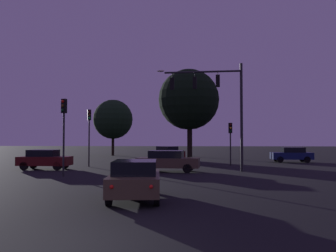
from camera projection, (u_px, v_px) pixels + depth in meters
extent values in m
plane|color=black|center=(164.00, 165.00, 31.88)|extent=(168.00, 168.00, 0.00)
cylinder|color=#232326|center=(242.00, 117.00, 25.33)|extent=(0.20, 0.20, 7.90)
cylinder|color=#232326|center=(202.00, 72.00, 25.83)|extent=(5.66, 0.50, 0.14)
ellipsoid|color=#F4EACC|center=(161.00, 71.00, 26.26)|extent=(0.56, 0.28, 0.16)
cylinder|color=#232326|center=(218.00, 73.00, 25.68)|extent=(0.05, 0.05, 0.25)
cube|color=black|center=(218.00, 81.00, 25.66)|extent=(0.31, 0.26, 0.90)
sphere|color=red|center=(218.00, 77.00, 25.81)|extent=(0.18, 0.18, 0.18)
sphere|color=#56380C|center=(218.00, 81.00, 25.80)|extent=(0.18, 0.18, 0.18)
sphere|color=#0C4219|center=(218.00, 85.00, 25.79)|extent=(0.18, 0.18, 0.18)
cylinder|color=#232326|center=(195.00, 74.00, 25.90)|extent=(0.05, 0.05, 0.36)
cube|color=black|center=(195.00, 83.00, 25.88)|extent=(0.31, 0.26, 0.90)
sphere|color=red|center=(195.00, 79.00, 26.03)|extent=(0.18, 0.18, 0.18)
sphere|color=#56380C|center=(195.00, 83.00, 26.02)|extent=(0.18, 0.18, 0.18)
sphere|color=#0C4219|center=(195.00, 87.00, 26.01)|extent=(0.18, 0.18, 0.18)
cylinder|color=#232326|center=(172.00, 75.00, 26.13)|extent=(0.05, 0.05, 0.40)
cube|color=black|center=(172.00, 84.00, 26.10)|extent=(0.31, 0.26, 0.90)
sphere|color=red|center=(172.00, 80.00, 26.25)|extent=(0.18, 0.18, 0.18)
sphere|color=#56380C|center=(172.00, 84.00, 26.24)|extent=(0.18, 0.18, 0.18)
sphere|color=#0C4219|center=(172.00, 88.00, 26.23)|extent=(0.18, 0.18, 0.18)
cylinder|color=#232326|center=(64.00, 145.00, 21.91)|extent=(0.12, 0.12, 3.99)
cube|color=black|center=(64.00, 106.00, 22.00)|extent=(0.36, 0.33, 0.90)
sphere|color=red|center=(63.00, 101.00, 21.89)|extent=(0.18, 0.18, 0.18)
sphere|color=#56380C|center=(63.00, 106.00, 21.88)|extent=(0.18, 0.18, 0.18)
sphere|color=#0C4219|center=(63.00, 110.00, 21.86)|extent=(0.18, 0.18, 0.18)
cylinder|color=#232326|center=(230.00, 150.00, 30.22)|extent=(0.12, 0.12, 2.86)
cube|color=black|center=(230.00, 128.00, 30.29)|extent=(0.32, 0.26, 0.90)
sphere|color=#4C0A0A|center=(231.00, 125.00, 30.16)|extent=(0.18, 0.18, 0.18)
sphere|color=#F9A319|center=(231.00, 128.00, 30.15)|extent=(0.18, 0.18, 0.18)
sphere|color=#0C4219|center=(231.00, 131.00, 30.14)|extent=(0.18, 0.18, 0.18)
cylinder|color=#232326|center=(89.00, 143.00, 29.55)|extent=(0.12, 0.12, 3.96)
cube|color=black|center=(89.00, 115.00, 29.64)|extent=(0.37, 0.34, 0.90)
sphere|color=#4C0A0A|center=(89.00, 111.00, 29.52)|extent=(0.18, 0.18, 0.18)
sphere|color=#56380C|center=(89.00, 115.00, 29.51)|extent=(0.18, 0.18, 0.18)
sphere|color=#1EE04C|center=(89.00, 118.00, 29.50)|extent=(0.18, 0.18, 0.18)
cube|color=#473828|center=(135.00, 182.00, 13.54)|extent=(2.26, 4.15, 0.68)
cube|color=black|center=(135.00, 167.00, 13.41)|extent=(1.82, 2.30, 0.52)
cylinder|color=black|center=(118.00, 187.00, 14.82)|extent=(0.26, 0.66, 0.64)
cylinder|color=black|center=(157.00, 187.00, 14.86)|extent=(0.26, 0.66, 0.64)
cylinder|color=black|center=(109.00, 197.00, 12.19)|extent=(0.26, 0.66, 0.64)
cylinder|color=black|center=(157.00, 197.00, 12.24)|extent=(0.26, 0.66, 0.64)
sphere|color=red|center=(112.00, 187.00, 11.53)|extent=(0.14, 0.14, 0.14)
sphere|color=red|center=(151.00, 187.00, 11.56)|extent=(0.14, 0.14, 0.14)
cube|color=#4C0F0F|center=(45.00, 161.00, 26.91)|extent=(3.92, 1.75, 0.68)
cube|color=black|center=(43.00, 153.00, 26.95)|extent=(2.12, 1.49, 0.52)
cylinder|color=black|center=(65.00, 165.00, 27.56)|extent=(0.64, 0.20, 0.64)
cylinder|color=black|center=(57.00, 166.00, 26.04)|extent=(0.64, 0.20, 0.64)
cylinder|color=black|center=(33.00, 164.00, 27.76)|extent=(0.64, 0.20, 0.64)
cylinder|color=black|center=(24.00, 166.00, 26.24)|extent=(0.64, 0.20, 0.64)
sphere|color=red|center=(24.00, 159.00, 27.67)|extent=(0.14, 0.14, 0.14)
sphere|color=red|center=(17.00, 160.00, 26.47)|extent=(0.14, 0.14, 0.14)
cube|color=#473828|center=(168.00, 163.00, 25.01)|extent=(4.58, 2.25, 0.68)
cube|color=black|center=(166.00, 154.00, 25.05)|extent=(2.52, 1.81, 0.52)
cylinder|color=black|center=(190.00, 167.00, 25.58)|extent=(0.66, 0.26, 0.64)
cylinder|color=black|center=(187.00, 169.00, 23.94)|extent=(0.66, 0.26, 0.64)
cylinder|color=black|center=(151.00, 166.00, 26.04)|extent=(0.66, 0.26, 0.64)
cylinder|color=black|center=(146.00, 168.00, 24.41)|extent=(0.66, 0.26, 0.64)
sphere|color=red|center=(140.00, 160.00, 26.00)|extent=(0.14, 0.14, 0.14)
sphere|color=red|center=(136.00, 161.00, 24.72)|extent=(0.14, 0.14, 0.14)
cube|color=#4C0F0F|center=(168.00, 154.00, 39.90)|extent=(4.06, 4.28, 0.68)
cube|color=black|center=(167.00, 149.00, 40.04)|extent=(2.64, 2.70, 0.52)
cylinder|color=black|center=(181.00, 157.00, 39.31)|extent=(0.57, 0.61, 0.64)
cylinder|color=black|center=(169.00, 157.00, 38.32)|extent=(0.57, 0.61, 0.64)
cylinder|color=black|center=(167.00, 156.00, 41.46)|extent=(0.57, 0.61, 0.64)
cylinder|color=black|center=(155.00, 157.00, 40.46)|extent=(0.57, 0.61, 0.64)
sphere|color=red|center=(162.00, 152.00, 41.93)|extent=(0.14, 0.14, 0.14)
sphere|color=red|center=(153.00, 153.00, 41.15)|extent=(0.14, 0.14, 0.14)
cube|color=#0F1947|center=(291.00, 156.00, 35.16)|extent=(3.96, 1.86, 0.68)
cube|color=black|center=(293.00, 150.00, 35.17)|extent=(2.14, 1.58, 0.52)
cylinder|color=black|center=(280.00, 160.00, 34.45)|extent=(0.64, 0.21, 0.64)
cylinder|color=black|center=(276.00, 159.00, 36.06)|extent=(0.64, 0.21, 0.64)
cylinder|color=black|center=(307.00, 160.00, 34.24)|extent=(0.64, 0.21, 0.64)
cylinder|color=black|center=(302.00, 159.00, 35.84)|extent=(0.64, 0.21, 0.64)
sphere|color=red|center=(314.00, 155.00, 34.37)|extent=(0.14, 0.14, 0.14)
sphere|color=red|center=(309.00, 155.00, 35.63)|extent=(0.14, 0.14, 0.14)
cylinder|color=black|center=(113.00, 144.00, 49.72)|extent=(0.39, 0.39, 3.22)
sphere|color=black|center=(113.00, 119.00, 49.85)|extent=(5.63, 5.63, 5.63)
cylinder|color=black|center=(191.00, 141.00, 46.39)|extent=(0.33, 0.33, 4.11)
cone|color=black|center=(191.00, 113.00, 46.54)|extent=(3.34, 3.34, 3.51)
cylinder|color=black|center=(189.00, 142.00, 32.54)|extent=(0.30, 0.30, 4.08)
sphere|color=black|center=(189.00, 99.00, 32.69)|extent=(5.70, 5.70, 5.70)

